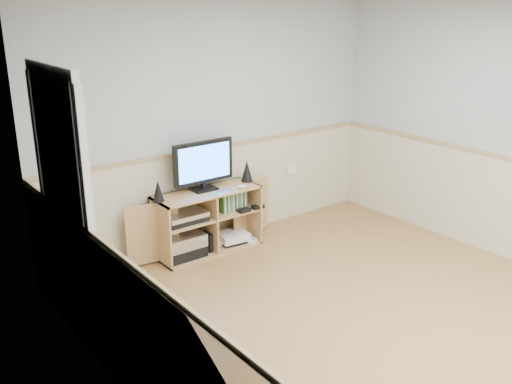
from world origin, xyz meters
TOP-DOWN VIEW (x-y plane):
  - room at (-0.06, 0.12)m, footprint 4.04×4.54m
  - media_cabinet at (-0.31, 2.06)m, footprint 1.72×0.41m
  - monitor at (-0.31, 2.06)m, footprint 0.67×0.18m
  - speaker_left at (-0.84, 2.03)m, footprint 0.11×0.11m
  - speaker_right at (0.21, 2.03)m, footprint 0.12×0.12m
  - keyboard at (-0.19, 1.87)m, footprint 0.30×0.17m
  - mouse at (0.03, 1.87)m, footprint 0.11×0.09m
  - av_components at (-0.61, 2.01)m, footprint 0.51×0.32m
  - game_consoles at (-0.03, 2.00)m, footprint 0.46×0.30m
  - game_cases at (-0.02, 1.99)m, footprint 0.30×0.13m
  - wall_outlet at (1.00, 2.23)m, footprint 0.12×0.03m

SIDE VIEW (x-z plane):
  - game_consoles at x=-0.03m, z-range 0.02..0.13m
  - av_components at x=-0.61m, z-range -0.01..0.45m
  - media_cabinet at x=-0.31m, z-range 0.01..0.66m
  - game_cases at x=-0.02m, z-range 0.39..0.58m
  - wall_outlet at x=1.00m, z-range 0.54..0.66m
  - keyboard at x=-0.19m, z-range 0.65..0.66m
  - mouse at x=0.03m, z-range 0.65..0.69m
  - speaker_left at x=-0.84m, z-range 0.65..0.86m
  - speaker_right at x=0.21m, z-range 0.65..0.88m
  - monitor at x=-0.31m, z-range 0.67..1.18m
  - room at x=-0.06m, z-range -0.05..2.49m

